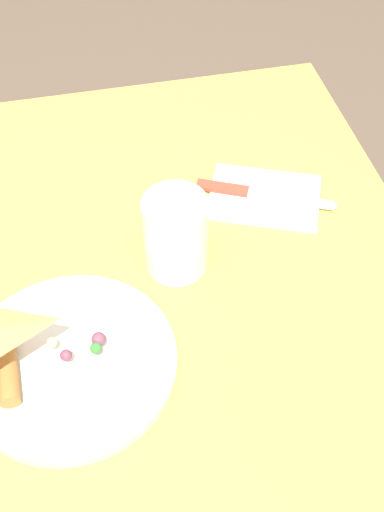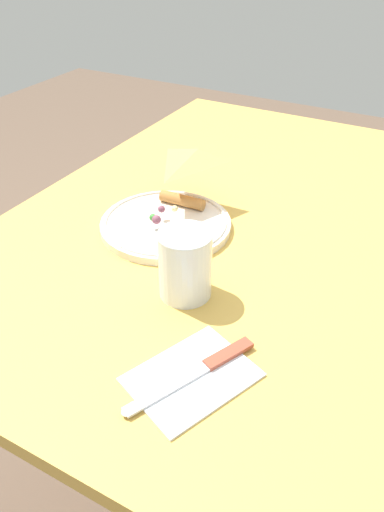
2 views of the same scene
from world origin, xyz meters
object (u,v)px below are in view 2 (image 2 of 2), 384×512
dining_table (241,253)px  napkin_folded (192,377)px  butter_knife (198,371)px  milk_glass (185,267)px  plate_pizza (166,222)px

dining_table → napkin_folded: 0.46m
napkin_folded → butter_knife: butter_knife is taller
napkin_folded → milk_glass: bearing=-148.1°
milk_glass → napkin_folded: milk_glass is taller
plate_pizza → milk_glass: bearing=39.8°
milk_glass → napkin_folded: 0.19m
butter_knife → dining_table: bearing=-139.4°
milk_glass → napkin_folded: size_ratio=0.59×
napkin_folded → dining_table: bearing=-165.4°
dining_table → butter_knife: 0.46m
dining_table → milk_glass: (0.28, 0.02, 0.15)m
milk_glass → napkin_folded: (0.16, 0.10, -0.05)m
butter_knife → plate_pizza: bearing=-117.3°
dining_table → butter_knife: butter_knife is taller
butter_knife → milk_glass: bearing=-119.9°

